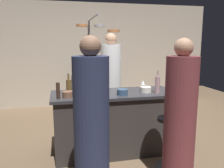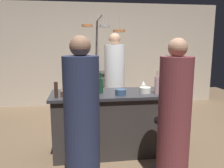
% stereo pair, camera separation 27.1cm
% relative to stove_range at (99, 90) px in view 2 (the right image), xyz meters
% --- Properties ---
extents(ground_plane, '(9.00, 9.00, 0.00)m').
position_rel_stove_range_xyz_m(ground_plane, '(0.00, -2.45, -0.45)').
color(ground_plane, brown).
extents(back_wall, '(6.40, 0.16, 2.60)m').
position_rel_stove_range_xyz_m(back_wall, '(0.00, 0.40, 0.85)').
color(back_wall, '#BCAD99').
rests_on(back_wall, ground_plane).
extents(kitchen_island, '(1.80, 0.72, 0.90)m').
position_rel_stove_range_xyz_m(kitchen_island, '(0.00, -2.45, 0.01)').
color(kitchen_island, '#332D2B').
rests_on(kitchen_island, ground_plane).
extents(stove_range, '(0.80, 0.64, 0.89)m').
position_rel_stove_range_xyz_m(stove_range, '(0.00, 0.00, 0.00)').
color(stove_range, '#47474C').
rests_on(stove_range, ground_plane).
extents(chef, '(0.38, 0.38, 1.78)m').
position_rel_stove_range_xyz_m(chef, '(0.17, -1.46, 0.38)').
color(chef, white).
rests_on(chef, ground_plane).
extents(bar_stool_left, '(0.28, 0.28, 0.68)m').
position_rel_stove_range_xyz_m(bar_stool_left, '(-0.48, -3.07, -0.07)').
color(bar_stool_left, '#4C4C51').
rests_on(bar_stool_left, ground_plane).
extents(guest_left, '(0.36, 0.36, 1.68)m').
position_rel_stove_range_xyz_m(guest_left, '(-0.47, -3.46, 0.33)').
color(guest_left, '#262D4C').
rests_on(guest_left, ground_plane).
extents(bar_stool_right, '(0.28, 0.28, 0.68)m').
position_rel_stove_range_xyz_m(bar_stool_right, '(0.55, -3.07, -0.07)').
color(bar_stool_right, '#4C4C51').
rests_on(bar_stool_right, ground_plane).
extents(guest_right, '(0.35, 0.35, 1.66)m').
position_rel_stove_range_xyz_m(guest_right, '(0.52, -3.41, 0.32)').
color(guest_right, brown).
rests_on(guest_right, ground_plane).
extents(overhead_pot_rack, '(0.88, 1.37, 2.17)m').
position_rel_stove_range_xyz_m(overhead_pot_rack, '(0.04, -0.48, 1.22)').
color(overhead_pot_rack, gray).
rests_on(overhead_pot_rack, ground_plane).
extents(pepper_mill, '(0.05, 0.05, 0.21)m').
position_rel_stove_range_xyz_m(pepper_mill, '(-0.79, -2.65, 0.56)').
color(pepper_mill, '#382319').
rests_on(pepper_mill, kitchen_island).
extents(wine_bottle_rose, '(0.07, 0.07, 0.33)m').
position_rel_stove_range_xyz_m(wine_bottle_rose, '(0.60, -2.61, 0.58)').
color(wine_bottle_rose, '#B78C8E').
rests_on(wine_bottle_rose, kitchen_island).
extents(wine_bottle_green, '(0.07, 0.07, 0.30)m').
position_rel_stove_range_xyz_m(wine_bottle_green, '(-0.19, -2.47, 0.57)').
color(wine_bottle_green, '#193D23').
rests_on(wine_bottle_green, kitchen_island).
extents(wine_bottle_white, '(0.07, 0.07, 0.32)m').
position_rel_stove_range_xyz_m(wine_bottle_white, '(-0.56, -2.21, 0.58)').
color(wine_bottle_white, gray).
rests_on(wine_bottle_white, kitchen_island).
extents(wine_bottle_amber, '(0.07, 0.07, 0.29)m').
position_rel_stove_range_xyz_m(wine_bottle_amber, '(-0.64, -2.41, 0.56)').
color(wine_bottle_amber, brown).
rests_on(wine_bottle_amber, kitchen_island).
extents(wine_bottle_dark, '(0.07, 0.07, 0.30)m').
position_rel_stove_range_xyz_m(wine_bottle_dark, '(-0.40, -2.72, 0.57)').
color(wine_bottle_dark, black).
rests_on(wine_bottle_dark, kitchen_island).
extents(wine_glass_near_left_guest, '(0.07, 0.07, 0.15)m').
position_rel_stove_range_xyz_m(wine_glass_near_left_guest, '(0.47, -2.36, 0.56)').
color(wine_glass_near_left_guest, silver).
rests_on(wine_glass_near_left_guest, kitchen_island).
extents(wine_glass_by_chef, '(0.07, 0.07, 0.15)m').
position_rel_stove_range_xyz_m(wine_glass_by_chef, '(-0.34, -2.36, 0.56)').
color(wine_glass_by_chef, silver).
rests_on(wine_glass_by_chef, kitchen_island).
extents(wine_glass_near_right_guest, '(0.07, 0.07, 0.15)m').
position_rel_stove_range_xyz_m(wine_glass_near_right_guest, '(-0.37, -2.49, 0.56)').
color(wine_glass_near_right_guest, silver).
rests_on(wine_glass_near_right_guest, kitchen_island).
extents(mixing_bowl_ceramic, '(0.16, 0.16, 0.08)m').
position_rel_stove_range_xyz_m(mixing_bowl_ceramic, '(0.45, -2.53, 0.49)').
color(mixing_bowl_ceramic, silver).
rests_on(mixing_bowl_ceramic, kitchen_island).
extents(mixing_bowl_wooden, '(0.14, 0.14, 0.08)m').
position_rel_stove_range_xyz_m(mixing_bowl_wooden, '(-0.67, -2.60, 0.49)').
color(mixing_bowl_wooden, brown).
rests_on(mixing_bowl_wooden, kitchen_island).
extents(mixing_bowl_blue, '(0.15, 0.15, 0.08)m').
position_rel_stove_range_xyz_m(mixing_bowl_blue, '(0.07, -2.62, 0.49)').
color(mixing_bowl_blue, '#334C6B').
rests_on(mixing_bowl_blue, kitchen_island).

